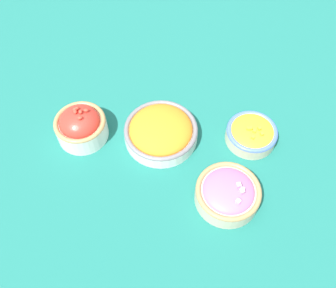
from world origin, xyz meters
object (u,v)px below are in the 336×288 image
(bowl_cherry_tomatoes, at_px, (81,125))
(bowl_red_onion, at_px, (228,193))
(bowl_carrots, at_px, (161,131))
(bowl_squash, at_px, (252,133))

(bowl_cherry_tomatoes, bearing_deg, bowl_red_onion, -174.25)
(bowl_carrots, bearing_deg, bowl_red_onion, 164.46)
(bowl_red_onion, xyz_separation_m, bowl_cherry_tomatoes, (0.39, 0.04, 0.01))
(bowl_carrots, distance_m, bowl_squash, 0.22)
(bowl_squash, bearing_deg, bowl_carrots, 31.70)
(bowl_carrots, bearing_deg, bowl_squash, -148.30)
(bowl_red_onion, relative_size, bowl_cherry_tomatoes, 1.15)
(bowl_carrots, bearing_deg, bowl_cherry_tomatoes, 30.46)
(bowl_cherry_tomatoes, bearing_deg, bowl_carrots, -149.54)
(bowl_red_onion, xyz_separation_m, bowl_squash, (0.03, -0.18, -0.01))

